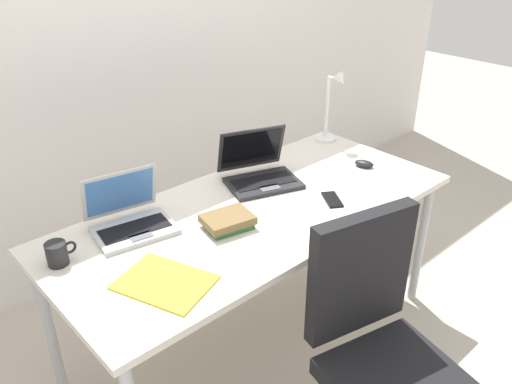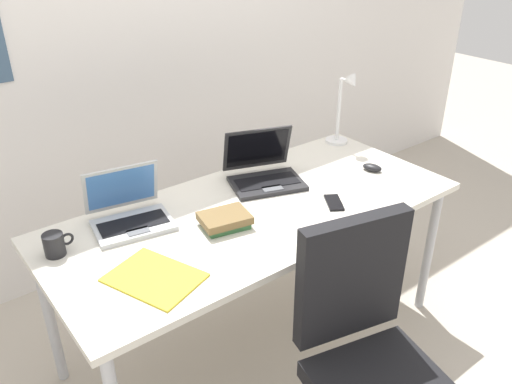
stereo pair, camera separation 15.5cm
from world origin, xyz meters
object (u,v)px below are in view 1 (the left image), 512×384
object	(u,v)px
laptop_back_left	(130,218)
book_stack	(228,221)
cell_phone	(332,200)
desk_lamp	(332,107)
computer_mouse	(364,164)
office_chair	(382,372)
coffee_mug	(57,253)
laptop_center	(260,172)
paper_folder_back_right	(165,282)

from	to	relation	value
laptop_back_left	book_stack	world-z (taller)	laptop_back_left
laptop_back_left	cell_phone	bearing A→B (deg)	-26.96
desk_lamp	computer_mouse	xyz separation A→B (m)	(-0.12, -0.33, -0.18)
cell_phone	office_chair	size ratio (longest dim) A/B	0.14
computer_mouse	book_stack	bearing A→B (deg)	160.07
book_stack	laptop_back_left	bearing A→B (deg)	138.42
laptop_back_left	office_chair	size ratio (longest dim) A/B	0.36
coffee_mug	book_stack	bearing A→B (deg)	-20.02
desk_lamp	office_chair	xyz separation A→B (m)	(-0.86, -1.02, -0.54)
desk_lamp	laptop_center	xyz separation A→B (m)	(-0.61, -0.10, -0.15)
coffee_mug	office_chair	distance (m)	1.24
coffee_mug	paper_folder_back_right	bearing A→B (deg)	-58.15
desk_lamp	book_stack	size ratio (longest dim) A/B	1.84
book_stack	paper_folder_back_right	xyz separation A→B (m)	(-0.39, -0.13, -0.03)
paper_folder_back_right	office_chair	bearing A→B (deg)	-47.83
computer_mouse	office_chair	size ratio (longest dim) A/B	0.10
computer_mouse	laptop_center	bearing A→B (deg)	135.68
desk_lamp	cell_phone	size ratio (longest dim) A/B	2.94
laptop_back_left	computer_mouse	world-z (taller)	laptop_back_left
desk_lamp	paper_folder_back_right	bearing A→B (deg)	-162.06
laptop_center	paper_folder_back_right	xyz separation A→B (m)	(-0.76, -0.35, -0.04)
laptop_center	computer_mouse	xyz separation A→B (m)	(0.49, -0.23, -0.03)
laptop_back_left	laptop_center	size ratio (longest dim) A/B	0.86
computer_mouse	office_chair	bearing A→B (deg)	-155.96
desk_lamp	laptop_back_left	distance (m)	1.29
laptop_center	paper_folder_back_right	distance (m)	0.84
laptop_center	cell_phone	xyz separation A→B (m)	(0.11, -0.35, -0.04)
computer_mouse	coffee_mug	size ratio (longest dim) A/B	0.85
coffee_mug	cell_phone	bearing A→B (deg)	-18.12
laptop_center	paper_folder_back_right	bearing A→B (deg)	-155.35
laptop_center	office_chair	distance (m)	1.03
laptop_back_left	book_stack	distance (m)	0.39
desk_lamp	laptop_back_left	xyz separation A→B (m)	(-1.28, -0.06, -0.15)
cell_phone	paper_folder_back_right	bearing A→B (deg)	-147.93
computer_mouse	cell_phone	size ratio (longest dim) A/B	0.71
desk_lamp	laptop_center	world-z (taller)	desk_lamp
laptop_back_left	book_stack	xyz separation A→B (m)	(0.29, -0.26, -0.02)
book_stack	paper_folder_back_right	distance (m)	0.41
laptop_back_left	computer_mouse	xyz separation A→B (m)	(1.16, -0.27, -0.03)
desk_lamp	computer_mouse	size ratio (longest dim) A/B	4.17
book_stack	office_chair	world-z (taller)	office_chair
laptop_back_left	paper_folder_back_right	xyz separation A→B (m)	(-0.10, -0.39, -0.04)
laptop_center	computer_mouse	world-z (taller)	laptop_center
cell_phone	paper_folder_back_right	distance (m)	0.87
computer_mouse	book_stack	xyz separation A→B (m)	(-0.86, 0.02, 0.01)
laptop_back_left	computer_mouse	bearing A→B (deg)	-13.28
book_stack	coffee_mug	distance (m)	0.65
book_stack	paper_folder_back_right	world-z (taller)	book_stack
paper_folder_back_right	coffee_mug	distance (m)	0.42
cell_phone	desk_lamp	bearing A→B (deg)	74.00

